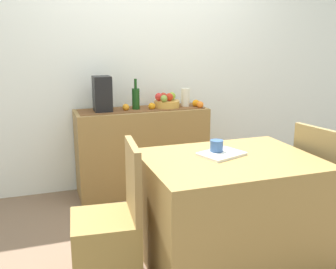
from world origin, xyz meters
TOP-DOWN VIEW (x-y plane):
  - ground_plane at (0.00, 0.00)m, footprint 6.40×6.40m
  - room_wall_rear at (0.00, 1.18)m, footprint 6.40×0.06m
  - sideboard_console at (-0.09, 0.92)m, footprint 1.27×0.42m
  - table_runner at (-0.09, 0.92)m, footprint 1.19×0.32m
  - fruit_bowl at (0.17, 0.92)m, footprint 0.25×0.25m
  - apple_upper at (0.23, 0.95)m, footprint 0.08×0.08m
  - apple_center at (0.09, 0.94)m, footprint 0.08×0.08m
  - apple_front at (0.16, 1.00)m, footprint 0.07×0.07m
  - apple_right at (0.12, 0.85)m, footprint 0.07×0.07m
  - apple_left at (0.19, 0.90)m, footprint 0.08×0.08m
  - wine_bottle at (-0.14, 0.92)m, footprint 0.07×0.07m
  - coffee_maker at (-0.46, 0.92)m, footprint 0.16×0.18m
  - ceramic_vase at (0.36, 0.92)m, footprint 0.08×0.08m
  - orange_loose_mid at (-0.25, 0.89)m, footprint 0.07×0.07m
  - orange_loose_far at (0.00, 0.87)m, footprint 0.07×0.07m
  - orange_loose_near_bowl at (0.46, 0.87)m, footprint 0.07×0.07m
  - orange_loose_end at (0.47, 0.80)m, footprint 0.07×0.07m
  - dining_table at (0.13, -0.50)m, footprint 1.11×0.85m
  - open_book at (0.10, -0.43)m, footprint 0.33×0.29m
  - coffee_cup at (0.08, -0.39)m, footprint 0.09×0.09m
  - chair_near_window at (-0.69, -0.51)m, footprint 0.44×0.44m
  - chair_by_corner at (0.95, -0.51)m, footprint 0.47×0.47m

SIDE VIEW (x-z plane):
  - ground_plane at x=0.00m, z-range -0.02..0.00m
  - chair_near_window at x=-0.69m, z-range -0.18..0.72m
  - chair_by_corner at x=0.95m, z-range -0.18..0.72m
  - dining_table at x=0.13m, z-range 0.00..0.74m
  - sideboard_console at x=-0.09m, z-range 0.00..0.83m
  - open_book at x=0.10m, z-range 0.74..0.76m
  - coffee_cup at x=0.08m, z-range 0.74..0.84m
  - table_runner at x=-0.09m, z-range 0.83..0.84m
  - orange_loose_mid at x=-0.25m, z-range 0.83..0.90m
  - orange_loose_end at x=0.47m, z-range 0.83..0.90m
  - orange_loose_far at x=0.00m, z-range 0.83..0.90m
  - orange_loose_near_bowl at x=0.46m, z-range 0.83..0.90m
  - fruit_bowl at x=0.17m, z-range 0.84..0.90m
  - ceramic_vase at x=0.36m, z-range 0.83..1.01m
  - apple_right at x=0.12m, z-range 0.90..0.97m
  - apple_front at x=0.16m, z-range 0.90..0.97m
  - apple_upper at x=0.23m, z-range 0.90..0.98m
  - apple_left at x=0.19m, z-range 0.90..0.98m
  - apple_center at x=0.09m, z-range 0.90..0.98m
  - wine_bottle at x=-0.14m, z-range 0.79..1.09m
  - coffee_maker at x=-0.46m, z-range 0.83..1.16m
  - room_wall_rear at x=0.00m, z-range 0.00..2.70m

